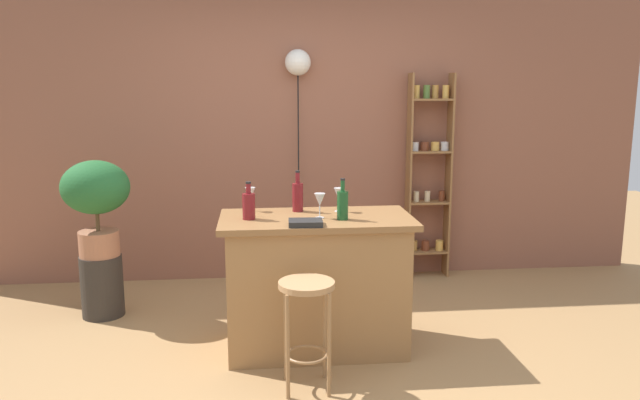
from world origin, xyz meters
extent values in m
plane|color=#A37A4C|center=(0.00, 0.00, 0.00)|extent=(12.00, 12.00, 0.00)
cube|color=#8C5642|center=(0.00, 1.95, 1.40)|extent=(6.40, 0.10, 2.80)
cube|color=#9E7042|center=(0.00, 0.30, 0.44)|extent=(1.17, 0.61, 0.87)
cube|color=olive|center=(0.00, 0.30, 0.89)|extent=(1.27, 0.66, 0.04)
cylinder|color=#997047|center=(-0.23, -0.39, 0.31)|extent=(0.02, 0.02, 0.62)
cylinder|color=#997047|center=(0.01, -0.39, 0.31)|extent=(0.02, 0.02, 0.62)
cylinder|color=#997047|center=(-0.23, -0.16, 0.31)|extent=(0.02, 0.02, 0.62)
cylinder|color=#997047|center=(0.01, -0.16, 0.31)|extent=(0.02, 0.02, 0.62)
torus|color=#997047|center=(-0.11, -0.27, 0.21)|extent=(0.25, 0.25, 0.02)
cylinder|color=tan|center=(-0.11, -0.27, 0.64)|extent=(0.33, 0.33, 0.03)
cube|color=olive|center=(0.99, 1.79, 0.94)|extent=(0.02, 0.18, 1.87)
cube|color=olive|center=(1.37, 1.79, 0.94)|extent=(0.02, 0.18, 1.87)
cube|color=olive|center=(1.18, 1.79, 0.23)|extent=(0.36, 0.18, 0.02)
cylinder|color=#AD7A38|center=(1.06, 1.80, 0.29)|extent=(0.07, 0.07, 0.09)
cylinder|color=brown|center=(1.17, 1.79, 0.29)|extent=(0.07, 0.07, 0.09)
cylinder|color=gold|center=(1.30, 1.78, 0.29)|extent=(0.07, 0.07, 0.09)
cube|color=olive|center=(1.18, 1.79, 0.70)|extent=(0.36, 0.18, 0.02)
cylinder|color=beige|center=(1.07, 1.78, 0.76)|extent=(0.05, 0.05, 0.10)
cylinder|color=beige|center=(1.17, 1.79, 0.76)|extent=(0.05, 0.05, 0.10)
cylinder|color=brown|center=(1.31, 1.79, 0.76)|extent=(0.05, 0.05, 0.10)
cube|color=olive|center=(1.18, 1.79, 1.17)|extent=(0.36, 0.18, 0.02)
cylinder|color=silver|center=(1.04, 1.79, 1.22)|extent=(0.07, 0.07, 0.08)
cylinder|color=brown|center=(1.13, 1.80, 1.22)|extent=(0.07, 0.07, 0.08)
cylinder|color=gold|center=(1.23, 1.79, 1.22)|extent=(0.07, 0.07, 0.08)
cylinder|color=silver|center=(1.32, 1.79, 1.22)|extent=(0.07, 0.07, 0.08)
cube|color=olive|center=(1.18, 1.79, 1.64)|extent=(0.36, 0.18, 0.02)
cylinder|color=gold|center=(1.04, 1.80, 1.71)|extent=(0.06, 0.06, 0.12)
cylinder|color=#4C7033|center=(1.13, 1.78, 1.71)|extent=(0.06, 0.06, 0.12)
cylinder|color=#AD7A38|center=(1.22, 1.80, 1.71)|extent=(0.06, 0.06, 0.12)
cylinder|color=gold|center=(1.31, 1.79, 1.71)|extent=(0.06, 0.06, 0.12)
cylinder|color=#2D2823|center=(-1.60, 1.05, 0.24)|extent=(0.32, 0.32, 0.48)
cylinder|color=#A86B4C|center=(-1.60, 1.05, 0.58)|extent=(0.30, 0.30, 0.20)
cylinder|color=brown|center=(-1.60, 1.05, 0.76)|extent=(0.03, 0.03, 0.16)
ellipsoid|color=#23602D|center=(-1.60, 1.05, 1.01)|extent=(0.51, 0.46, 0.41)
cylinder|color=maroon|center=(-0.11, 0.49, 1.01)|extent=(0.07, 0.07, 0.19)
cylinder|color=maroon|center=(-0.11, 0.49, 1.14)|extent=(0.03, 0.03, 0.08)
cylinder|color=black|center=(-0.11, 0.49, 1.19)|extent=(0.03, 0.03, 0.01)
cylinder|color=maroon|center=(-0.44, 0.27, 1.00)|extent=(0.08, 0.08, 0.17)
cylinder|color=maroon|center=(-0.44, 0.27, 1.11)|extent=(0.03, 0.03, 0.07)
cylinder|color=black|center=(-0.44, 0.27, 1.15)|extent=(0.03, 0.03, 0.01)
cylinder|color=#194C23|center=(0.16, 0.21, 1.00)|extent=(0.07, 0.07, 0.18)
cylinder|color=#194C23|center=(0.16, 0.21, 1.13)|extent=(0.03, 0.03, 0.07)
cylinder|color=black|center=(0.16, 0.21, 1.18)|extent=(0.03, 0.03, 0.01)
cylinder|color=silver|center=(0.17, 0.46, 0.91)|extent=(0.06, 0.06, 0.00)
cylinder|color=silver|center=(0.17, 0.46, 0.95)|extent=(0.01, 0.01, 0.07)
cone|color=silver|center=(0.17, 0.46, 1.03)|extent=(0.07, 0.07, 0.08)
cylinder|color=silver|center=(-0.43, 0.54, 0.91)|extent=(0.06, 0.06, 0.00)
cylinder|color=silver|center=(-0.43, 0.54, 0.95)|extent=(0.01, 0.01, 0.07)
cone|color=silver|center=(-0.43, 0.54, 1.03)|extent=(0.07, 0.07, 0.08)
cylinder|color=silver|center=(0.02, 0.26, 0.91)|extent=(0.06, 0.06, 0.00)
cylinder|color=silver|center=(0.02, 0.26, 0.95)|extent=(0.01, 0.01, 0.07)
cone|color=silver|center=(0.02, 0.26, 1.03)|extent=(0.07, 0.07, 0.08)
cube|color=black|center=(-0.09, 0.06, 0.93)|extent=(0.22, 0.16, 0.03)
cylinder|color=black|center=(-0.01, 1.84, 0.98)|extent=(0.01, 0.01, 1.96)
sphere|color=white|center=(-0.01, 1.84, 1.96)|extent=(0.23, 0.23, 0.23)
camera|label=1|loc=(-0.38, -3.63, 1.77)|focal=34.38mm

